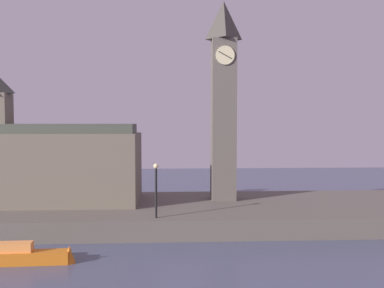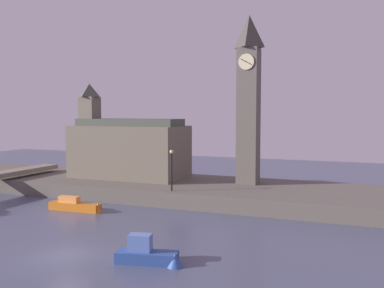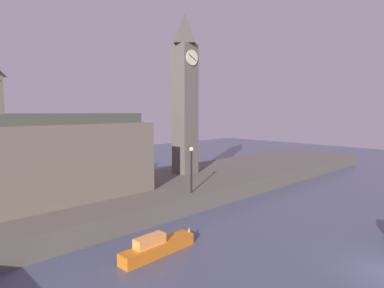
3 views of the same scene
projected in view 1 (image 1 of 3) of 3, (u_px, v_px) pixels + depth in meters
The scene contains 5 objects.
far_embankment at pixel (155, 213), 34.11m from camera, with size 70.00×12.00×1.50m, color #5B544C.
clock_tower at pixel (223, 98), 35.74m from camera, with size 2.29×2.34×17.25m.
parliament_hall at pixel (59, 163), 34.69m from camera, with size 12.76×6.58×10.77m.
streetlamp at pixel (156, 184), 29.00m from camera, with size 0.36×0.36×3.87m.
boat_patrol_orange at pixel (32, 256), 23.97m from camera, with size 5.47×1.17×1.51m.
Camera 1 is at (1.44, -13.88, 8.23)m, focal length 38.37 mm.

